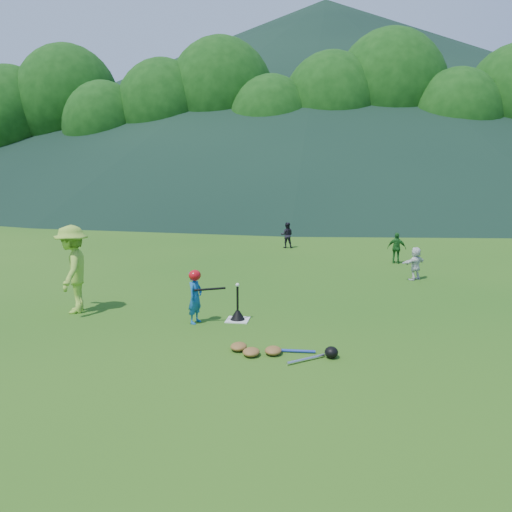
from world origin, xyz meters
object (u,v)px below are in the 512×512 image
Objects in this scene: home_plate at (238,320)px; equipment_pile at (273,351)px; fielder_d at (415,263)px; batter_child at (195,297)px; fielder_c at (397,248)px; batting_tee at (238,314)px; adult_coach at (73,269)px; fielder_b at (287,235)px.

equipment_pile is (0.93, -1.78, 0.06)m from home_plate.
fielder_d reaches higher than home_plate.
batter_child reaches higher than fielder_c.
home_plate is 0.12m from batting_tee.
adult_coach reaches higher than fielder_d.
fielder_d reaches higher than equipment_pile.
batting_tee is (0.00, 0.00, 0.12)m from home_plate.
fielder_b is (0.13, 9.74, 0.49)m from home_plate.
home_plate is 0.99m from batter_child.
batter_child is at bearing 83.73° from fielder_b.
home_plate is 3.69m from adult_coach.
batting_tee is at bearing 0.00° from home_plate.
home_plate is 9.75m from fielder_b.
batter_child is 1.14× the size of fielder_d.
fielder_d is 7.07m from equipment_pile.
fielder_d is at bearing 62.73° from equipment_pile.
fielder_d is (4.17, 4.49, 0.45)m from home_plate.
adult_coach is 3.66m from batting_tee.
batter_child is 6.89m from fielder_d.
equipment_pile is at bearing -115.40° from batter_child.
batter_child is at bearing 66.01° from adult_coach.
fielder_d is (4.03, -5.25, -0.04)m from fielder_b.
batter_child is 1.04× the size of fielder_c.
fielder_d is at bearing 47.15° from home_plate.
batter_child reaches higher than home_plate.
fielder_c is at bearing -127.93° from fielder_d.
adult_coach reaches higher than batter_child.
batting_tee is at bearing 72.20° from adult_coach.
fielder_d is at bearing -30.61° from batter_child.
adult_coach is 10.21m from fielder_c.
fielder_c is 0.56× the size of equipment_pile.
batting_tee is (0.80, 0.28, -0.39)m from batter_child.
adult_coach is 8.91m from fielder_d.
fielder_c is at bearing 60.32° from batting_tee.
adult_coach is at bearing -12.89° from fielder_d.
fielder_b is at bearing 10.20° from batter_child.
adult_coach is (-2.77, 0.37, 0.41)m from batter_child.
batter_child is 0.58× the size of equipment_pile.
fielder_d is at bearing 109.34° from fielder_c.
equipment_pile is (0.93, -1.78, -0.06)m from batting_tee.
adult_coach is at bearing 57.11° from fielder_c.
batting_tee is (3.57, -0.09, -0.81)m from adult_coach.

